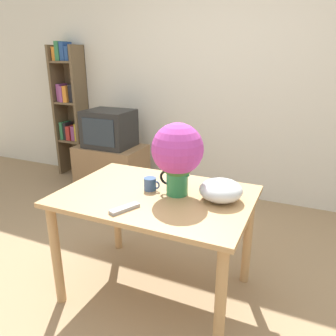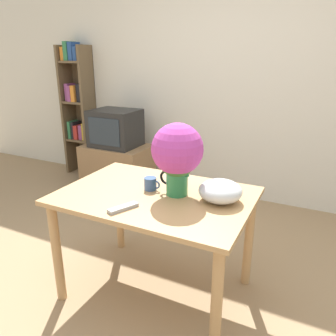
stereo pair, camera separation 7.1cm
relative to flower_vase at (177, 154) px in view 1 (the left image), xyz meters
name	(u,v)px [view 1 (the left image)]	position (x,y,z in m)	size (l,w,h in m)	color
ground_plane	(140,304)	(-0.17, -0.22, -0.99)	(12.00, 12.00, 0.00)	#9E7F5B
wall_back	(228,80)	(-0.17, 1.81, 0.31)	(8.00, 0.05, 2.60)	silver
table	(156,209)	(-0.12, -0.05, -0.37)	(1.19, 0.82, 0.73)	tan
flower_vase	(177,154)	(0.00, 0.00, 0.00)	(0.32, 0.32, 0.45)	#2D844C
coffee_mug	(150,184)	(-0.18, -0.01, -0.22)	(0.11, 0.08, 0.08)	#385689
white_bowl	(221,190)	(0.27, 0.02, -0.20)	(0.26, 0.26, 0.13)	silver
remote_control	(125,209)	(-0.18, -0.33, -0.25)	(0.12, 0.18, 0.02)	#999999
tv_stand	(112,169)	(-1.38, 1.32, -0.71)	(0.76, 0.51, 0.56)	#8E6B47
tv_set	(109,129)	(-1.38, 1.32, -0.23)	(0.52, 0.44, 0.41)	black
bookshelf	(71,105)	(-2.20, 1.67, -0.06)	(0.39, 0.27, 1.71)	brown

